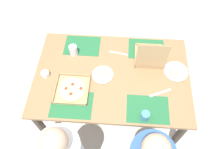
{
  "coord_description": "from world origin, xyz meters",
  "views": [
    {
      "loc": [
        -0.07,
        1.12,
        2.46
      ],
      "look_at": [
        0.0,
        0.0,
        0.73
      ],
      "focal_mm": 35.33,
      "sensor_mm": 36.0,
      "label": 1
    }
  ],
  "objects_px": {
    "pizza_box_center": "(150,56)",
    "condiment_bowl": "(45,74)",
    "pizza_box_corner_right": "(72,89)",
    "plate_near_left": "(103,75)",
    "cup_spare": "(73,50)",
    "plate_middle": "(176,72)",
    "cup_clear_left": "(145,116)"
  },
  "relations": [
    {
      "from": "pizza_box_center",
      "to": "condiment_bowl",
      "type": "xyz_separation_m",
      "value": [
        0.97,
        0.25,
        -0.02
      ]
    },
    {
      "from": "pizza_box_corner_right",
      "to": "pizza_box_center",
      "type": "bearing_deg",
      "value": -150.74
    },
    {
      "from": "plate_near_left",
      "to": "cup_spare",
      "type": "bearing_deg",
      "value": -37.43
    },
    {
      "from": "plate_near_left",
      "to": "condiment_bowl",
      "type": "relative_size",
      "value": 2.69
    },
    {
      "from": "plate_middle",
      "to": "cup_spare",
      "type": "relative_size",
      "value": 2.09
    },
    {
      "from": "cup_clear_left",
      "to": "cup_spare",
      "type": "xyz_separation_m",
      "value": [
        0.69,
        -0.63,
        0.01
      ]
    },
    {
      "from": "cup_clear_left",
      "to": "condiment_bowl",
      "type": "distance_m",
      "value": 0.98
    },
    {
      "from": "pizza_box_center",
      "to": "condiment_bowl",
      "type": "relative_size",
      "value": 4.31
    },
    {
      "from": "condiment_bowl",
      "to": "cup_clear_left",
      "type": "bearing_deg",
      "value": 158.52
    },
    {
      "from": "pizza_box_center",
      "to": "pizza_box_corner_right",
      "type": "xyz_separation_m",
      "value": [
        0.69,
        0.39,
        -0.04
      ]
    },
    {
      "from": "pizza_box_corner_right",
      "to": "cup_clear_left",
      "type": "distance_m",
      "value": 0.68
    },
    {
      "from": "plate_middle",
      "to": "cup_spare",
      "type": "xyz_separation_m",
      "value": [
        0.99,
        -0.16,
        0.04
      ]
    },
    {
      "from": "pizza_box_center",
      "to": "cup_clear_left",
      "type": "relative_size",
      "value": 3.6
    },
    {
      "from": "cup_clear_left",
      "to": "pizza_box_center",
      "type": "bearing_deg",
      "value": -94.97
    },
    {
      "from": "cup_spare",
      "to": "condiment_bowl",
      "type": "height_order",
      "value": "cup_spare"
    },
    {
      "from": "plate_middle",
      "to": "condiment_bowl",
      "type": "relative_size",
      "value": 3.07
    },
    {
      "from": "pizza_box_center",
      "to": "pizza_box_corner_right",
      "type": "distance_m",
      "value": 0.8
    },
    {
      "from": "plate_near_left",
      "to": "cup_spare",
      "type": "distance_m",
      "value": 0.39
    },
    {
      "from": "pizza_box_corner_right",
      "to": "plate_near_left",
      "type": "xyz_separation_m",
      "value": [
        -0.26,
        -0.17,
        -0.0
      ]
    },
    {
      "from": "pizza_box_center",
      "to": "condiment_bowl",
      "type": "bearing_deg",
      "value": 14.68
    },
    {
      "from": "plate_near_left",
      "to": "pizza_box_corner_right",
      "type": "bearing_deg",
      "value": 34.18
    },
    {
      "from": "pizza_box_center",
      "to": "plate_middle",
      "type": "xyz_separation_m",
      "value": [
        -0.24,
        0.14,
        -0.04
      ]
    },
    {
      "from": "cup_spare",
      "to": "condiment_bowl",
      "type": "xyz_separation_m",
      "value": [
        0.22,
        0.27,
        -0.03
      ]
    },
    {
      "from": "plate_near_left",
      "to": "cup_clear_left",
      "type": "xyz_separation_m",
      "value": [
        -0.38,
        0.4,
        0.03
      ]
    },
    {
      "from": "plate_middle",
      "to": "condiment_bowl",
      "type": "height_order",
      "value": "condiment_bowl"
    },
    {
      "from": "pizza_box_corner_right",
      "to": "cup_spare",
      "type": "xyz_separation_m",
      "value": [
        0.05,
        -0.41,
        0.04
      ]
    },
    {
      "from": "pizza_box_center",
      "to": "plate_near_left",
      "type": "relative_size",
      "value": 1.6
    },
    {
      "from": "pizza_box_center",
      "to": "pizza_box_corner_right",
      "type": "bearing_deg",
      "value": 29.26
    },
    {
      "from": "cup_clear_left",
      "to": "plate_middle",
      "type": "bearing_deg",
      "value": -121.92
    },
    {
      "from": "pizza_box_center",
      "to": "condiment_bowl",
      "type": "distance_m",
      "value": 1.0
    },
    {
      "from": "cup_clear_left",
      "to": "condiment_bowl",
      "type": "height_order",
      "value": "cup_clear_left"
    },
    {
      "from": "pizza_box_center",
      "to": "plate_middle",
      "type": "bearing_deg",
      "value": 150.95
    }
  ]
}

